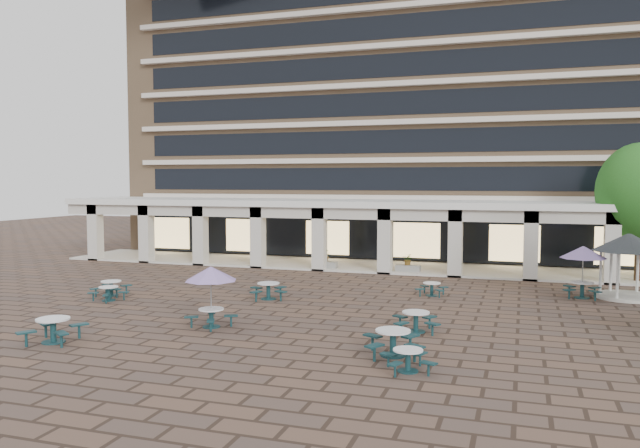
# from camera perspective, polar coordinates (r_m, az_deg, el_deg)

# --- Properties ---
(ground) EXTENTS (120.00, 120.00, 0.00)m
(ground) POSITION_cam_1_polar(r_m,az_deg,el_deg) (27.42, -3.97, -7.98)
(ground) COLOR brown
(ground) RESTS_ON ground
(apartment_building) EXTENTS (40.00, 15.50, 25.20)m
(apartment_building) POSITION_cam_1_polar(r_m,az_deg,el_deg) (51.78, 6.83, 11.64)
(apartment_building) COLOR #9F7C5A
(apartment_building) RESTS_ON ground
(retail_arcade) EXTENTS (42.00, 6.60, 4.40)m
(retail_arcade) POSITION_cam_1_polar(r_m,az_deg,el_deg) (41.00, 3.80, 0.23)
(retail_arcade) COLOR white
(retail_arcade) RESTS_ON ground
(picnic_table_1) EXTENTS (2.21, 2.21, 0.86)m
(picnic_table_1) POSITION_cam_1_polar(r_m,az_deg,el_deg) (24.08, -23.21, -8.73)
(picnic_table_1) COLOR #15373F
(picnic_table_1) RESTS_ON ground
(picnic_table_2) EXTENTS (1.85, 1.85, 0.68)m
(picnic_table_2) POSITION_cam_1_polar(r_m,az_deg,el_deg) (19.15, 8.05, -12.06)
(picnic_table_2) COLOR #15373F
(picnic_table_2) RESTS_ON ground
(picnic_table_3) EXTENTS (2.26, 2.26, 0.86)m
(picnic_table_3) POSITION_cam_1_polar(r_m,az_deg,el_deg) (20.67, 6.69, -10.52)
(picnic_table_3) COLOR #15373F
(picnic_table_3) RESTS_ON ground
(picnic_table_5) EXTENTS (1.80, 1.80, 0.68)m
(picnic_table_5) POSITION_cam_1_polar(r_m,az_deg,el_deg) (31.33, -18.77, -5.92)
(picnic_table_5) COLOR #15373F
(picnic_table_5) RESTS_ON ground
(picnic_table_6) EXTENTS (2.04, 2.04, 2.36)m
(picnic_table_6) POSITION_cam_1_polar(r_m,az_deg,el_deg) (24.50, -9.95, -4.71)
(picnic_table_6) COLOR #15373F
(picnic_table_6) RESTS_ON ground
(picnic_table_8) EXTENTS (1.85, 1.85, 0.74)m
(picnic_table_8) POSITION_cam_1_polar(r_m,az_deg,el_deg) (32.65, -18.55, -5.46)
(picnic_table_8) COLOR #15373F
(picnic_table_8) RESTS_ON ground
(picnic_table_10) EXTENTS (1.99, 1.99, 0.77)m
(picnic_table_10) POSITION_cam_1_polar(r_m,az_deg,el_deg) (23.96, 8.76, -8.65)
(picnic_table_10) COLOR #15373F
(picnic_table_10) RESTS_ON ground
(picnic_table_11) EXTENTS (2.18, 2.18, 2.52)m
(picnic_table_11) POSITION_cam_1_polar(r_m,az_deg,el_deg) (32.65, 22.92, -2.56)
(picnic_table_11) COLOR #15373F
(picnic_table_11) RESTS_ON ground
(picnic_table_12) EXTENTS (2.17, 2.17, 0.80)m
(picnic_table_12) POSITION_cam_1_polar(r_m,az_deg,el_deg) (30.14, -4.74, -5.97)
(picnic_table_12) COLOR #15373F
(picnic_table_12) RESTS_ON ground
(picnic_table_13) EXTENTS (1.54, 1.54, 0.65)m
(picnic_table_13) POSITION_cam_1_polar(r_m,az_deg,el_deg) (31.43, 10.18, -5.77)
(picnic_table_13) COLOR #15373F
(picnic_table_13) RESTS_ON ground
(gazebo) EXTENTS (3.36, 3.36, 3.13)m
(gazebo) POSITION_cam_1_polar(r_m,az_deg,el_deg) (33.55, 26.38, -2.12)
(gazebo) COLOR beige
(gazebo) RESTS_ON ground
(tree_east_c) EXTENTS (4.67, 4.67, 7.79)m
(tree_east_c) POSITION_cam_1_polar(r_m,az_deg,el_deg) (38.70, 27.24, 2.66)
(tree_east_c) COLOR #442E1B
(tree_east_c) RESTS_ON ground
(planter_left) EXTENTS (1.50, 0.70, 1.29)m
(planter_left) POSITION_cam_1_polar(r_m,az_deg,el_deg) (39.93, 0.52, -3.43)
(planter_left) COLOR #979791
(planter_left) RESTS_ON ground
(planter_right) EXTENTS (1.50, 0.67, 1.21)m
(planter_right) POSITION_cam_1_polar(r_m,az_deg,el_deg) (38.68, 8.05, -3.80)
(planter_right) COLOR #979791
(planter_right) RESTS_ON ground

